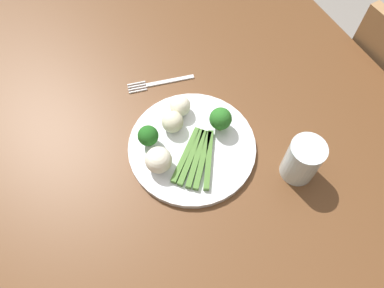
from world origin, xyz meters
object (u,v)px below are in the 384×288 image
(asparagus_bundle, at_px, (197,158))
(cauliflower_front_left, at_px, (180,106))
(cauliflower_near_center, at_px, (173,122))
(broccoli_right, at_px, (148,136))
(fork, at_px, (160,83))
(water_glass, at_px, (302,160))
(broccoli_left, at_px, (221,119))
(cauliflower_back_right, at_px, (159,160))
(dining_table, at_px, (198,153))
(plate, at_px, (192,147))

(asparagus_bundle, height_order, cauliflower_front_left, cauliflower_front_left)
(cauliflower_near_center, bearing_deg, broccoli_right, 101.06)
(fork, xyz_separation_m, water_glass, (-0.35, -0.16, 0.05))
(broccoli_left, xyz_separation_m, cauliflower_back_right, (-0.03, 0.16, -0.01))
(cauliflower_near_center, relative_size, water_glass, 0.47)
(dining_table, xyz_separation_m, asparagus_bundle, (-0.06, 0.04, 0.12))
(dining_table, xyz_separation_m, cauliflower_near_center, (0.03, 0.05, 0.14))
(cauliflower_front_left, bearing_deg, broccoli_left, -142.81)
(cauliflower_near_center, distance_m, fork, 0.15)
(cauliflower_back_right, bearing_deg, cauliflower_near_center, -42.73)
(broccoli_left, height_order, cauliflower_near_center, broccoli_left)
(plate, xyz_separation_m, cauliflower_back_right, (-0.01, 0.08, 0.04))
(dining_table, xyz_separation_m, water_glass, (-0.18, -0.14, 0.15))
(broccoli_right, relative_size, cauliflower_back_right, 0.97)
(plate, distance_m, broccoli_left, 0.09)
(fork, bearing_deg, dining_table, 108.83)
(broccoli_right, xyz_separation_m, cauliflower_front_left, (0.04, -0.10, -0.01))
(water_glass, bearing_deg, broccoli_right, 51.88)
(asparagus_bundle, bearing_deg, fork, -142.22)
(water_glass, bearing_deg, cauliflower_near_center, 42.04)
(dining_table, bearing_deg, cauliflower_back_right, 109.02)
(broccoli_right, xyz_separation_m, fork, (0.15, -0.09, -0.04))
(cauliflower_near_center, height_order, cauliflower_back_right, cauliflower_back_right)
(asparagus_bundle, xyz_separation_m, broccoli_left, (0.05, -0.08, 0.03))
(dining_table, height_order, broccoli_left, broccoli_left)
(broccoli_right, relative_size, cauliflower_near_center, 1.13)
(plate, bearing_deg, dining_table, -48.51)
(cauliflower_near_center, bearing_deg, cauliflower_back_right, 137.27)
(plate, xyz_separation_m, broccoli_right, (0.05, 0.08, 0.04))
(cauliflower_front_left, relative_size, cauliflower_back_right, 0.84)
(asparagus_bundle, bearing_deg, cauliflower_back_right, -63.06)
(fork, bearing_deg, asparagus_bundle, 98.65)
(asparagus_bundle, bearing_deg, broccoli_left, 162.53)
(dining_table, distance_m, fork, 0.20)
(asparagus_bundle, height_order, water_glass, water_glass)
(asparagus_bundle, height_order, fork, asparagus_bundle)
(plate, distance_m, broccoli_right, 0.10)
(broccoli_right, distance_m, fork, 0.18)
(fork, height_order, water_glass, water_glass)
(cauliflower_back_right, bearing_deg, cauliflower_front_left, -44.31)
(dining_table, bearing_deg, broccoli_left, -106.94)
(asparagus_bundle, bearing_deg, plate, -147.50)
(cauliflower_front_left, bearing_deg, cauliflower_back_right, 135.69)
(asparagus_bundle, bearing_deg, broccoli_right, -95.31)
(plate, relative_size, broccoli_left, 4.64)
(plate, relative_size, broccoli_right, 5.11)
(plate, height_order, cauliflower_near_center, cauliflower_near_center)
(asparagus_bundle, height_order, cauliflower_back_right, cauliflower_back_right)
(dining_table, bearing_deg, fork, 5.24)
(asparagus_bundle, distance_m, cauliflower_front_left, 0.13)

